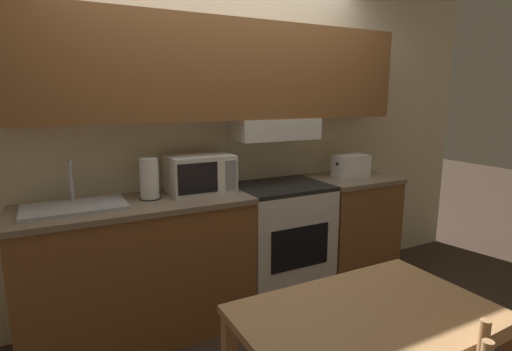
# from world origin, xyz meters

# --- Properties ---
(ground_plane) EXTENTS (16.00, 16.00, 0.00)m
(ground_plane) POSITION_xyz_m (0.00, 0.00, 0.00)
(ground_plane) COLOR #3D2D23
(wall_back) EXTENTS (5.24, 0.38, 2.55)m
(wall_back) POSITION_xyz_m (0.01, -0.07, 1.51)
(wall_back) COLOR beige
(wall_back) RESTS_ON ground_plane
(lower_counter_main) EXTENTS (1.48, 0.59, 0.94)m
(lower_counter_main) POSITION_xyz_m (-0.69, -0.29, 0.47)
(lower_counter_main) COLOR brown
(lower_counter_main) RESTS_ON ground_plane
(lower_counter_right_stub) EXTENTS (0.67, 0.59, 0.94)m
(lower_counter_right_stub) POSITION_xyz_m (1.09, -0.29, 0.47)
(lower_counter_right_stub) COLOR brown
(lower_counter_right_stub) RESTS_ON ground_plane
(stove_range) EXTENTS (0.70, 0.56, 0.94)m
(stove_range) POSITION_xyz_m (0.40, -0.28, 0.47)
(stove_range) COLOR white
(stove_range) RESTS_ON ground_plane
(microwave) EXTENTS (0.45, 0.33, 0.27)m
(microwave) POSITION_xyz_m (-0.23, -0.20, 1.07)
(microwave) COLOR white
(microwave) RESTS_ON lower_counter_main
(toaster) EXTENTS (0.29, 0.18, 0.19)m
(toaster) POSITION_xyz_m (1.09, -0.28, 1.03)
(toaster) COLOR white
(toaster) RESTS_ON lower_counter_right_stub
(sink_basin) EXTENTS (0.59, 0.35, 0.29)m
(sink_basin) POSITION_xyz_m (-1.05, -0.29, 0.95)
(sink_basin) COLOR #B7BABF
(sink_basin) RESTS_ON lower_counter_main
(paper_towel_roll) EXTENTS (0.14, 0.14, 0.27)m
(paper_towel_roll) POSITION_xyz_m (-0.59, -0.24, 1.07)
(paper_towel_roll) COLOR black
(paper_towel_roll) RESTS_ON lower_counter_main
(dining_table) EXTENTS (1.07, 0.69, 0.72)m
(dining_table) POSITION_xyz_m (-0.04, -1.72, 0.62)
(dining_table) COLOR tan
(dining_table) RESTS_ON ground_plane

